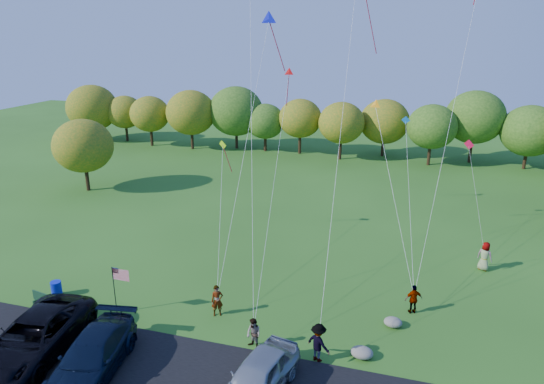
{
  "coord_description": "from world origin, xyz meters",
  "views": [
    {
      "loc": [
        7.88,
        -19.8,
        14.86
      ],
      "look_at": [
        0.21,
        6.0,
        5.8
      ],
      "focal_mm": 32.0,
      "sensor_mm": 36.0,
      "label": 1
    }
  ],
  "objects_px": {
    "flyer_c": "(318,343)",
    "park_bench": "(46,301)",
    "minivan_navy": "(92,356)",
    "flyer_a": "(217,301)",
    "flyer_d": "(414,299)",
    "flyer_e": "(485,256)",
    "minivan_silver": "(258,376)",
    "minivan_dark": "(35,336)",
    "trash_barrel": "(56,289)",
    "flyer_b": "(254,334)"
  },
  "relations": [
    {
      "from": "flyer_c",
      "to": "park_bench",
      "type": "bearing_deg",
      "value": 28.02
    },
    {
      "from": "minivan_navy",
      "to": "flyer_a",
      "type": "bearing_deg",
      "value": 49.93
    },
    {
      "from": "flyer_d",
      "to": "flyer_e",
      "type": "relative_size",
      "value": 0.88
    },
    {
      "from": "minivan_silver",
      "to": "flyer_e",
      "type": "bearing_deg",
      "value": 66.62
    },
    {
      "from": "flyer_c",
      "to": "park_bench",
      "type": "height_order",
      "value": "flyer_c"
    },
    {
      "from": "minivan_dark",
      "to": "minivan_navy",
      "type": "xyz_separation_m",
      "value": [
        3.46,
        -0.41,
        -0.08
      ]
    },
    {
      "from": "minivan_silver",
      "to": "trash_barrel",
      "type": "bearing_deg",
      "value": 174.25
    },
    {
      "from": "minivan_navy",
      "to": "flyer_e",
      "type": "bearing_deg",
      "value": 31.58
    },
    {
      "from": "minivan_dark",
      "to": "minivan_silver",
      "type": "bearing_deg",
      "value": -3.97
    },
    {
      "from": "minivan_silver",
      "to": "flyer_a",
      "type": "height_order",
      "value": "flyer_a"
    },
    {
      "from": "flyer_b",
      "to": "flyer_e",
      "type": "xyz_separation_m",
      "value": [
        11.69,
        12.04,
        0.15
      ]
    },
    {
      "from": "minivan_navy",
      "to": "minivan_silver",
      "type": "height_order",
      "value": "minivan_navy"
    },
    {
      "from": "minivan_silver",
      "to": "flyer_d",
      "type": "xyz_separation_m",
      "value": [
        6.2,
        8.42,
        -0.07
      ]
    },
    {
      "from": "minivan_dark",
      "to": "flyer_b",
      "type": "height_order",
      "value": "minivan_dark"
    },
    {
      "from": "flyer_b",
      "to": "flyer_d",
      "type": "height_order",
      "value": "flyer_d"
    },
    {
      "from": "trash_barrel",
      "to": "flyer_e",
      "type": "bearing_deg",
      "value": 23.55
    },
    {
      "from": "flyer_a",
      "to": "minivan_silver",
      "type": "bearing_deg",
      "value": -81.22
    },
    {
      "from": "flyer_a",
      "to": "flyer_c",
      "type": "xyz_separation_m",
      "value": [
        6.03,
        -2.21,
        0.08
      ]
    },
    {
      "from": "minivan_dark",
      "to": "minivan_silver",
      "type": "distance_m",
      "value": 11.04
    },
    {
      "from": "flyer_b",
      "to": "flyer_c",
      "type": "height_order",
      "value": "flyer_c"
    },
    {
      "from": "flyer_e",
      "to": "park_bench",
      "type": "bearing_deg",
      "value": 54.23
    },
    {
      "from": "minivan_silver",
      "to": "park_bench",
      "type": "relative_size",
      "value": 2.67
    },
    {
      "from": "flyer_c",
      "to": "flyer_e",
      "type": "relative_size",
      "value": 1.01
    },
    {
      "from": "minivan_dark",
      "to": "flyer_e",
      "type": "xyz_separation_m",
      "value": [
        21.52,
        15.45,
        -0.05
      ]
    },
    {
      "from": "flyer_d",
      "to": "flyer_a",
      "type": "bearing_deg",
      "value": -6.19
    },
    {
      "from": "flyer_d",
      "to": "trash_barrel",
      "type": "relative_size",
      "value": 1.87
    },
    {
      "from": "minivan_dark",
      "to": "flyer_e",
      "type": "bearing_deg",
      "value": 29.19
    },
    {
      "from": "flyer_d",
      "to": "park_bench",
      "type": "bearing_deg",
      "value": -8.27
    },
    {
      "from": "minivan_navy",
      "to": "flyer_d",
      "type": "distance_m",
      "value": 16.62
    },
    {
      "from": "park_bench",
      "to": "trash_barrel",
      "type": "distance_m",
      "value": 1.51
    },
    {
      "from": "flyer_a",
      "to": "flyer_d",
      "type": "bearing_deg",
      "value": -11.57
    },
    {
      "from": "flyer_b",
      "to": "park_bench",
      "type": "relative_size",
      "value": 0.87
    },
    {
      "from": "trash_barrel",
      "to": "flyer_d",
      "type": "bearing_deg",
      "value": 11.46
    },
    {
      "from": "flyer_c",
      "to": "flyer_d",
      "type": "distance_m",
      "value": 6.92
    },
    {
      "from": "flyer_a",
      "to": "flyer_d",
      "type": "xyz_separation_m",
      "value": [
        10.23,
        3.28,
        -0.05
      ]
    },
    {
      "from": "minivan_silver",
      "to": "park_bench",
      "type": "bearing_deg",
      "value": 179.27
    },
    {
      "from": "trash_barrel",
      "to": "park_bench",
      "type": "bearing_deg",
      "value": -69.77
    },
    {
      "from": "flyer_d",
      "to": "park_bench",
      "type": "distance_m",
      "value": 20.31
    },
    {
      "from": "minivan_silver",
      "to": "minivan_navy",
      "type": "bearing_deg",
      "value": -161.57
    },
    {
      "from": "flyer_e",
      "to": "minivan_navy",
      "type": "bearing_deg",
      "value": 68.75
    },
    {
      "from": "trash_barrel",
      "to": "flyer_b",
      "type": "bearing_deg",
      "value": -6.39
    },
    {
      "from": "minivan_navy",
      "to": "park_bench",
      "type": "xyz_separation_m",
      "value": [
        -5.78,
        3.83,
        -0.37
      ]
    },
    {
      "from": "minivan_dark",
      "to": "trash_barrel",
      "type": "height_order",
      "value": "minivan_dark"
    },
    {
      "from": "trash_barrel",
      "to": "minivan_navy",
      "type": "bearing_deg",
      "value": -39.77
    },
    {
      "from": "minivan_silver",
      "to": "flyer_c",
      "type": "distance_m",
      "value": 3.54
    },
    {
      "from": "flyer_c",
      "to": "trash_barrel",
      "type": "bearing_deg",
      "value": 22.92
    },
    {
      "from": "flyer_b",
      "to": "flyer_d",
      "type": "bearing_deg",
      "value": 67.76
    },
    {
      "from": "minivan_dark",
      "to": "flyer_e",
      "type": "relative_size",
      "value": 3.55
    },
    {
      "from": "flyer_e",
      "to": "park_bench",
      "type": "xyz_separation_m",
      "value": [
        -23.84,
        -12.04,
        -0.41
      ]
    },
    {
      "from": "minivan_dark",
      "to": "flyer_a",
      "type": "xyz_separation_m",
      "value": [
        6.99,
        5.62,
        -0.12
      ]
    }
  ]
}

